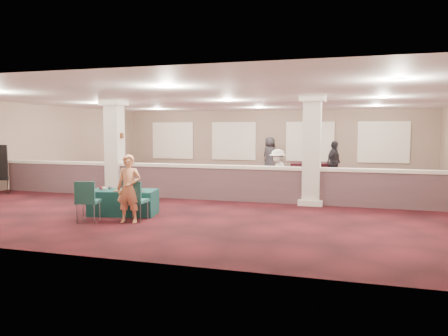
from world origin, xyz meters
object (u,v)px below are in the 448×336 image
(attendee_d, at_px, (270,156))
(attendee_b, at_px, (278,172))
(conf_chair_main, at_px, (134,197))
(far_table_back_left, at_px, (177,172))
(attendee_a, at_px, (114,157))
(far_table_back_center, at_px, (298,176))
(far_table_front_center, at_px, (224,176))
(far_table_front_right, at_px, (337,181))
(attendee_c, at_px, (334,163))
(conf_chair_side, at_px, (87,198))
(far_table_back_right, at_px, (313,172))
(far_table_front_left, at_px, (130,179))
(near_table, at_px, (123,202))
(woman, at_px, (129,189))

(attendee_d, bearing_deg, attendee_b, 135.02)
(conf_chair_main, xyz_separation_m, attendee_b, (2.57, 5.14, 0.19))
(far_table_back_left, relative_size, attendee_a, 0.86)
(far_table_back_center, bearing_deg, attendee_d, 116.78)
(far_table_front_center, distance_m, far_table_front_right, 4.58)
(conf_chair_main, relative_size, attendee_c, 0.56)
(far_table_front_right, bearing_deg, conf_chair_side, -128.30)
(far_table_front_right, distance_m, far_table_back_right, 3.35)
(attendee_a, xyz_separation_m, attendee_b, (8.25, -3.41, -0.19))
(attendee_a, distance_m, attendee_b, 8.93)
(conf_chair_side, distance_m, attendee_c, 10.57)
(far_table_front_left, distance_m, attendee_d, 7.88)
(far_table_front_left, xyz_separation_m, far_table_front_center, (3.13, 2.06, 0.02))
(near_table, bearing_deg, far_table_back_right, 55.24)
(far_table_front_right, height_order, far_table_back_right, far_table_back_right)
(far_table_back_left, height_order, attendee_a, attendee_a)
(near_table, bearing_deg, conf_chair_side, -117.68)
(far_table_back_right, distance_m, attendee_d, 3.48)
(far_table_front_right, xyz_separation_m, far_table_back_left, (-6.86, 1.85, -0.04))
(attendee_a, bearing_deg, conf_chair_side, -68.18)
(near_table, bearing_deg, far_table_front_right, 37.87)
(conf_chair_main, height_order, attendee_d, attendee_d)
(woman, height_order, far_table_back_center, woman)
(far_table_front_right, relative_size, far_table_back_right, 0.98)
(near_table, xyz_separation_m, attendee_c, (4.89, 8.08, 0.55))
(conf_chair_main, distance_m, attendee_a, 10.27)
(far_table_back_right, bearing_deg, attendee_c, -44.78)
(far_table_front_left, height_order, attendee_d, attendee_d)
(attendee_d, bearing_deg, far_table_back_center, 148.86)
(near_table, relative_size, far_table_front_center, 0.97)
(far_table_back_center, distance_m, attendee_a, 8.52)
(woman, bearing_deg, conf_chair_side, -170.42)
(attendee_a, relative_size, attendee_d, 1.05)
(far_table_back_center, distance_m, attendee_d, 4.17)
(near_table, height_order, conf_chair_side, conf_chair_side)
(near_table, relative_size, far_table_front_left, 1.03)
(far_table_front_right, bearing_deg, far_table_front_left, -172.13)
(conf_chair_main, xyz_separation_m, far_table_front_right, (4.45, 6.49, -0.20))
(near_table, relative_size, far_table_back_right, 0.88)
(conf_chair_main, bearing_deg, far_table_front_center, 87.86)
(far_table_front_left, distance_m, far_table_back_left, 2.99)
(far_table_back_right, height_order, attendee_d, attendee_d)
(far_table_back_center, bearing_deg, woman, -108.55)
(woman, relative_size, far_table_back_right, 0.85)
(conf_chair_side, bearing_deg, far_table_front_center, 67.53)
(far_table_front_right, bearing_deg, attendee_a, 168.52)
(conf_chair_side, xyz_separation_m, far_table_front_center, (1.00, 7.93, -0.24))
(near_table, distance_m, far_table_back_left, 7.86)
(woman, xyz_separation_m, far_table_back_center, (2.88, 8.59, -0.48))
(woman, distance_m, far_table_front_center, 7.65)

